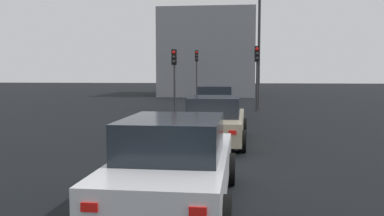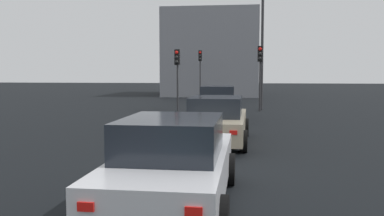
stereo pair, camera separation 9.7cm
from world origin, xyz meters
name	(u,v)px [view 1 (the left image)]	position (x,y,z in m)	size (l,w,h in m)	color
ground_plane	(198,172)	(0.00, 0.00, -0.10)	(160.00, 160.00, 0.20)	black
car_grey_lead	(215,104)	(9.81, 0.14, 0.78)	(4.75, 2.06, 1.63)	slate
car_beige_second	(215,120)	(3.44, -0.22, 0.73)	(4.85, 2.08, 1.50)	tan
car_white_third	(175,163)	(-2.85, 0.12, 0.74)	(4.57, 2.00, 1.52)	silver
traffic_light_near_left	(197,64)	(25.21, 2.55, 2.98)	(0.32, 0.29, 4.15)	#2D2D30
traffic_light_near_right	(174,67)	(13.90, 2.73, 2.60)	(0.33, 0.30, 3.60)	#2D2D30
traffic_light_far_left	(257,64)	(14.39, -2.04, 2.73)	(0.33, 0.31, 3.79)	#2D2D30
street_lamp_kerbside	(259,29)	(15.48, -2.19, 4.85)	(0.56, 0.36, 8.37)	#2D2D30
building_facade_left	(209,55)	(32.75, 2.00, 4.13)	(10.91, 9.01, 8.26)	gray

